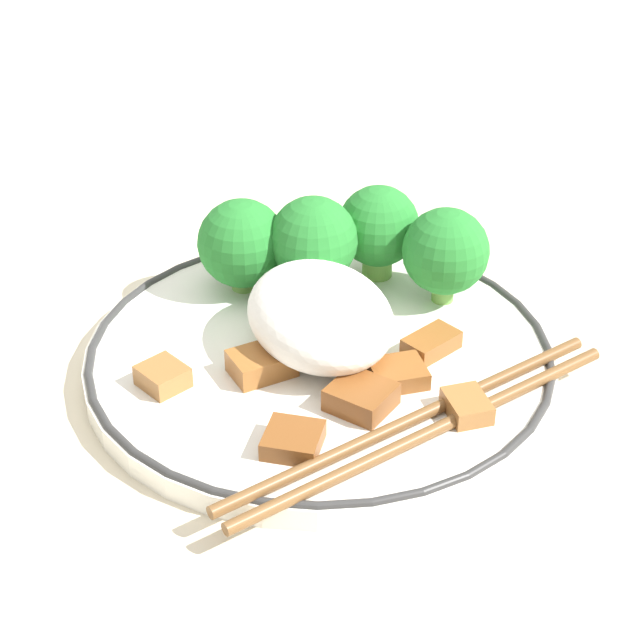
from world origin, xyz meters
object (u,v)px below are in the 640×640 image
at_px(plate, 320,357).
at_px(drinking_glass, 0,181).
at_px(broccoli_mid_left, 242,244).
at_px(broccoli_back_center, 378,228).
at_px(broccoli_back_right, 313,241).
at_px(broccoli_back_left, 446,252).
at_px(chopsticks, 422,426).

relative_size(plate, drinking_glass, 2.42).
bearing_deg(broccoli_mid_left, broccoli_back_center, -101.37).
xyz_separation_m(plate, broccoli_back_right, (0.06, -0.02, 0.04)).
relative_size(broccoli_back_left, broccoli_back_right, 0.95).
xyz_separation_m(broccoli_back_left, broccoli_mid_left, (0.06, 0.11, -0.00)).
bearing_deg(broccoli_back_left, chopsticks, 147.80).
distance_m(broccoli_back_center, drinking_glass, 0.25).
height_order(broccoli_back_center, broccoli_back_right, broccoli_back_right).
relative_size(plate, broccoli_back_right, 4.20).
relative_size(plate, broccoli_mid_left, 4.55).
distance_m(broccoli_back_right, broccoli_mid_left, 0.04).
bearing_deg(chopsticks, broccoli_back_right, 0.25).
bearing_deg(broccoli_back_right, broccoli_back_left, -118.15).
bearing_deg(broccoli_back_left, broccoli_back_center, 29.96).
distance_m(plate, drinking_glass, 0.25).
xyz_separation_m(plate, broccoli_back_left, (0.02, -0.09, 0.04)).
distance_m(chopsticks, drinking_glass, 0.33).
xyz_separation_m(broccoli_back_center, broccoli_back_right, (-0.01, 0.05, 0.00)).
relative_size(broccoli_back_center, chopsticks, 0.25).
xyz_separation_m(broccoli_back_left, broccoli_back_right, (0.04, 0.07, 0.00)).
bearing_deg(broccoli_back_center, broccoli_back_left, -150.04).
bearing_deg(broccoli_back_left, drinking_glass, 52.27).
height_order(plate, broccoli_mid_left, broccoli_mid_left).
bearing_deg(broccoli_back_center, plate, 134.81).
height_order(chopsticks, drinking_glass, drinking_glass).
xyz_separation_m(broccoli_back_right, drinking_glass, (0.14, 0.16, 0.01)).
xyz_separation_m(broccoli_back_right, broccoli_mid_left, (0.02, 0.04, -0.01)).
bearing_deg(plate, broccoli_mid_left, 12.57).
bearing_deg(plate, broccoli_back_right, -18.36).
bearing_deg(plate, broccoli_back_left, -76.05).
bearing_deg(drinking_glass, broccoli_mid_left, -134.02).
height_order(broccoli_back_left, broccoli_back_right, broccoli_back_right).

